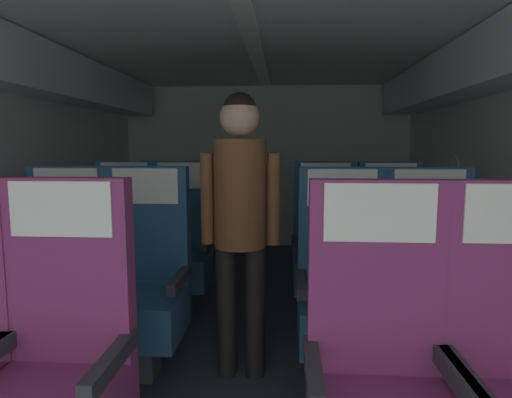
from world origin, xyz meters
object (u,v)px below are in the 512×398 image
seat_b_left_window (64,286)px  seat_c_right_aisle (390,253)px  seat_b_right_window (342,293)px  seat_c_left_aisle (181,250)px  flight_attendant (240,206)px  seat_b_right_aisle (430,294)px  seat_b_left_aisle (143,288)px  seat_a_right_window (379,385)px  seat_c_right_window (325,252)px  seat_a_left_aisle (57,371)px  seat_c_left_window (123,248)px

seat_b_left_window → seat_c_right_aisle: bearing=23.3°
seat_b_right_window → seat_b_left_window: bearing=179.0°
seat_b_left_window → seat_b_right_window: size_ratio=1.00×
seat_c_left_aisle → flight_attendant: flight_attendant is taller
seat_b_right_aisle → seat_c_left_aisle: 1.82m
seat_b_left_aisle → seat_c_left_aisle: same height
seat_a_right_window → seat_b_right_window: (-0.01, 0.90, 0.00)m
seat_b_left_window → seat_c_right_window: size_ratio=1.00×
seat_a_right_window → seat_b_left_aisle: (-1.11, 0.91, 0.00)m
seat_b_left_aisle → seat_c_right_aisle: 1.81m
seat_b_right_window → seat_c_right_window: bearing=90.4°
seat_a_left_aisle → seat_b_right_aisle: size_ratio=1.00×
seat_a_right_window → seat_c_right_window: same height
seat_a_right_window → seat_c_left_aisle: 2.13m
seat_c_right_aisle → seat_b_left_window: bearing=-156.7°
seat_a_right_window → seat_b_left_window: 1.83m
seat_c_right_window → seat_c_right_aisle: bearing=0.2°
seat_a_left_aisle → seat_c_right_window: 2.10m
seat_c_left_aisle → seat_c_right_window: 1.10m
seat_a_left_aisle → seat_c_left_aisle: same height
seat_a_left_aisle → seat_c_left_window: size_ratio=1.00×
flight_attendant → seat_c_right_aisle: bearing=-143.4°
seat_c_right_window → flight_attendant: flight_attendant is taller
seat_a_left_aisle → seat_c_right_aisle: bearing=48.5°
seat_b_right_aisle → seat_c_right_aisle: bearing=89.5°
seat_b_left_window → seat_b_right_aisle: (2.04, -0.01, 0.00)m
seat_a_left_aisle → seat_c_left_window: bearing=104.1°
seat_b_right_window → flight_attendant: 0.72m
seat_c_left_window → seat_a_right_window: bearing=-49.2°
seat_a_right_window → seat_c_left_aisle: same height
seat_c_left_aisle → flight_attendant: 1.16m
seat_c_left_aisle → seat_c_right_window: same height
seat_b_left_aisle → seat_b_right_aisle: size_ratio=1.00×
seat_c_left_window → seat_c_right_window: same height
seat_b_left_window → seat_a_left_aisle: bearing=-63.4°
seat_a_left_aisle → seat_b_left_window: bearing=116.6°
flight_attendant → seat_b_left_aisle: bearing=-4.5°
seat_b_right_aisle → flight_attendant: size_ratio=0.75×
seat_b_left_window → seat_b_right_window: same height
seat_a_left_aisle → seat_c_left_aisle: (0.00, 1.80, 0.00)m
seat_b_left_window → flight_attendant: 1.12m
seat_b_left_window → flight_attendant: size_ratio=0.75×
seat_a_left_aisle → seat_c_left_window: 1.87m
seat_a_left_aisle → flight_attendant: 1.16m
seat_c_right_aisle → seat_c_left_window: bearing=179.4°
seat_b_left_window → seat_c_right_window: (1.56, 0.88, 0.00)m
seat_b_right_window → seat_c_left_window: 1.82m
seat_c_left_window → seat_c_right_aisle: 2.04m
seat_b_right_aisle → seat_c_left_window: 2.23m
seat_b_right_aisle → flight_attendant: flight_attendant is taller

